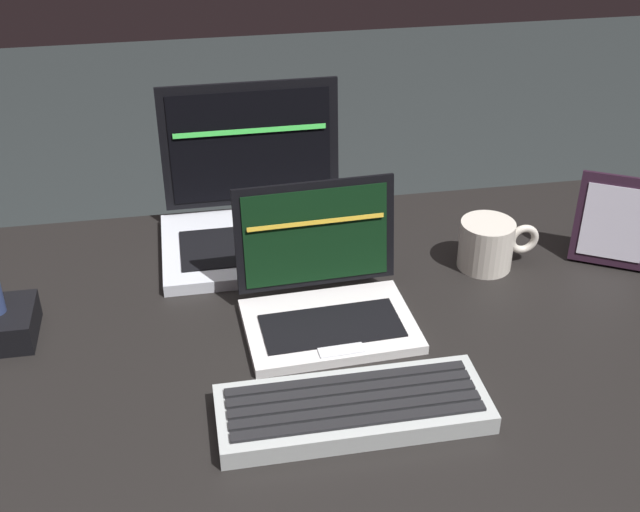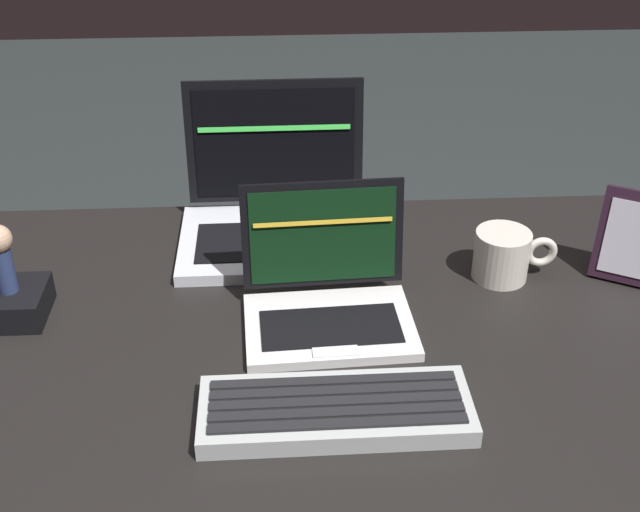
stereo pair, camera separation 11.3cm
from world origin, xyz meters
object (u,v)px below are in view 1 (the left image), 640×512
(photo_frame, at_px, (615,222))
(coffee_mug, at_px, (488,244))
(figurine_stand, at_px, (0,325))
(external_keyboard, at_px, (353,408))
(laptop_front, at_px, (325,297))
(laptop_rear, at_px, (258,215))

(photo_frame, xyz_separation_m, coffee_mug, (-0.20, 0.02, -0.03))
(figurine_stand, bearing_deg, photo_frame, 2.67)
(external_keyboard, distance_m, photo_frame, 0.58)
(photo_frame, height_order, coffee_mug, photo_frame)
(laptop_front, xyz_separation_m, external_keyboard, (-0.00, -0.21, -0.03))
(laptop_front, bearing_deg, figurine_stand, 175.63)
(photo_frame, relative_size, coffee_mug, 1.12)
(photo_frame, distance_m, figurine_stand, 0.96)
(photo_frame, bearing_deg, figurine_stand, -177.33)
(laptop_front, xyz_separation_m, laptop_rear, (-0.07, 0.25, 0.01))
(laptop_front, bearing_deg, laptop_rear, 105.80)
(laptop_front, height_order, figurine_stand, laptop_front)
(laptop_rear, relative_size, photo_frame, 2.23)
(laptop_rear, xyz_separation_m, coffee_mug, (0.36, -0.15, -0.01))
(laptop_rear, bearing_deg, laptop_front, -74.20)
(laptop_front, relative_size, photo_frame, 1.69)
(external_keyboard, height_order, coffee_mug, coffee_mug)
(photo_frame, bearing_deg, coffee_mug, 174.14)
(figurine_stand, xyz_separation_m, coffee_mug, (0.76, 0.07, 0.02))
(laptop_front, relative_size, external_keyboard, 0.73)
(laptop_rear, height_order, photo_frame, laptop_rear)
(laptop_front, distance_m, photo_frame, 0.50)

